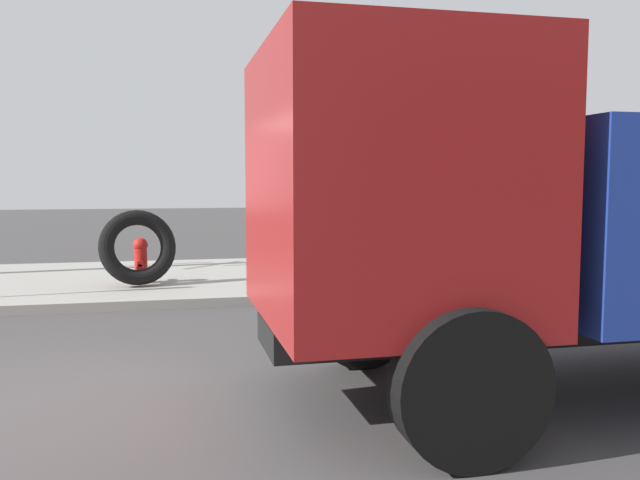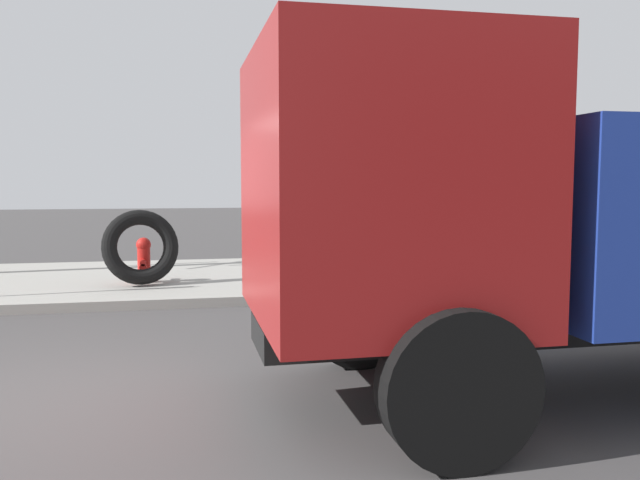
# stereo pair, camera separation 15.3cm
# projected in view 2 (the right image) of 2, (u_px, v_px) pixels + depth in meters

# --- Properties ---
(ground_plane) EXTENTS (80.00, 80.00, 0.00)m
(ground_plane) POSITION_uv_depth(u_px,v_px,m) (61.00, 400.00, 5.82)
(ground_plane) COLOR #423F3F
(sidewalk_curb) EXTENTS (36.00, 5.00, 0.15)m
(sidewalk_curb) POSITION_uv_depth(u_px,v_px,m) (128.00, 281.00, 12.16)
(sidewalk_curb) COLOR #99968E
(sidewalk_curb) RESTS_ON ground
(fire_hydrant) EXTENTS (0.25, 0.57, 0.79)m
(fire_hydrant) POSITION_uv_depth(u_px,v_px,m) (144.00, 259.00, 11.46)
(fire_hydrant) COLOR red
(fire_hydrant) RESTS_ON sidewalk_curb
(loose_tire) EXTENTS (1.36, 0.76, 1.31)m
(loose_tire) POSITION_uv_depth(u_px,v_px,m) (141.00, 247.00, 11.14)
(loose_tire) COLOR black
(loose_tire) RESTS_ON sidewalk_curb
(dump_truck_blue) EXTENTS (7.04, 2.89, 3.00)m
(dump_truck_blue) POSITION_uv_depth(u_px,v_px,m) (621.00, 216.00, 5.95)
(dump_truck_blue) COLOR #1E3899
(dump_truck_blue) RESTS_ON ground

